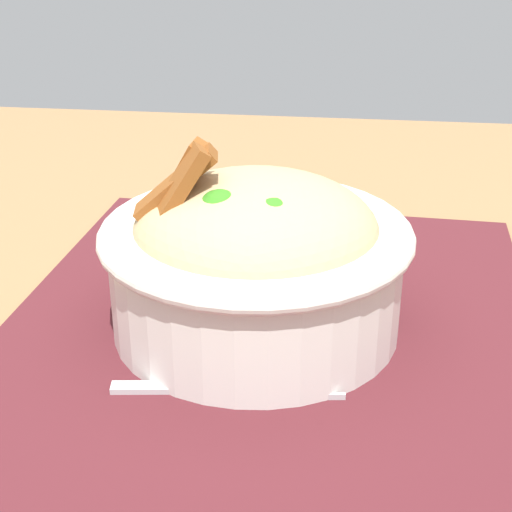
# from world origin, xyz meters

# --- Properties ---
(table) EXTENTS (1.14, 0.82, 0.76)m
(table) POSITION_xyz_m (0.00, 0.00, 0.68)
(table) COLOR olive
(table) RESTS_ON ground_plane
(placemat) EXTENTS (0.45, 0.37, 0.00)m
(placemat) POSITION_xyz_m (-0.04, 0.02, 0.76)
(placemat) COLOR #47191E
(placemat) RESTS_ON table
(bowl) EXTENTS (0.21, 0.21, 0.12)m
(bowl) POSITION_xyz_m (-0.05, 0.01, 0.81)
(bowl) COLOR silver
(bowl) RESTS_ON placemat
(fork) EXTENTS (0.03, 0.13, 0.00)m
(fork) POSITION_xyz_m (0.03, 0.01, 0.76)
(fork) COLOR #B9B9B9
(fork) RESTS_ON placemat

